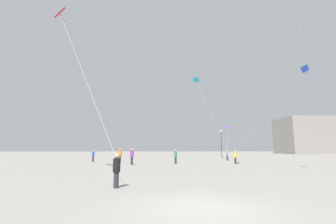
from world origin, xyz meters
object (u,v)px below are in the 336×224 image
(kite_crimson_delta, at_px, (60,14))
(kite_violet_diamond, at_px, (228,128))
(person_in_grey, at_px, (227,154))
(kite_cobalt_delta, at_px, (301,73))
(person_in_yellow, at_px, (235,156))
(lamppost_east, at_px, (221,140))
(person_in_purple, at_px, (132,156))
(building_left_hall, at_px, (306,136))
(person_in_black, at_px, (117,169))
(handbag_beside_flyer, at_px, (238,163))
(person_in_orange, at_px, (120,155))
(person_in_blue, at_px, (93,155))
(kite_cyan_delta, at_px, (197,81))
(person_in_green, at_px, (176,156))

(kite_crimson_delta, relative_size, kite_violet_diamond, 1.32)
(person_in_grey, height_order, kite_cobalt_delta, kite_cobalt_delta)
(person_in_yellow, distance_m, lamppost_east, 16.58)
(person_in_yellow, relative_size, person_in_purple, 0.88)
(person_in_grey, xyz_separation_m, lamppost_east, (1.59, 8.61, 2.66))
(building_left_hall, relative_size, lamppost_east, 3.32)
(person_in_black, relative_size, handbag_beside_flyer, 5.03)
(kite_crimson_delta, distance_m, building_left_hall, 89.22)
(person_in_black, relative_size, kite_violet_diamond, 0.17)
(person_in_purple, xyz_separation_m, person_in_black, (0.93, -16.04, -0.14))
(person_in_purple, bearing_deg, person_in_black, 48.94)
(person_in_orange, bearing_deg, person_in_blue, 115.24)
(kite_cyan_delta, distance_m, building_left_hall, 62.90)
(person_in_grey, bearing_deg, person_in_purple, 99.21)
(person_in_green, xyz_separation_m, kite_cyan_delta, (4.93, 11.35, 13.09))
(kite_cyan_delta, xyz_separation_m, lamppost_east, (5.32, 4.14, -10.45))
(person_in_black, bearing_deg, person_in_green, -61.99)
(kite_crimson_delta, height_order, handbag_beside_flyer, kite_crimson_delta)
(person_in_yellow, height_order, person_in_blue, person_in_blue)
(kite_cobalt_delta, bearing_deg, kite_violet_diamond, 89.37)
(person_in_green, relative_size, kite_cobalt_delta, 0.21)
(person_in_green, bearing_deg, kite_crimson_delta, -164.37)
(person_in_blue, xyz_separation_m, person_in_grey, (20.05, 2.11, 0.03))
(person_in_purple, distance_m, person_in_grey, 16.35)
(person_in_grey, bearing_deg, person_in_blue, 73.44)
(lamppost_east, distance_m, handbag_beside_flyer, 16.57)
(person_in_orange, height_order, kite_cyan_delta, kite_cyan_delta)
(person_in_green, distance_m, kite_violet_diamond, 20.35)
(person_in_yellow, height_order, handbag_beside_flyer, person_in_yellow)
(handbag_beside_flyer, bearing_deg, kite_cobalt_delta, -63.96)
(person_in_black, height_order, building_left_hall, building_left_hall)
(person_in_yellow, relative_size, building_left_hall, 0.09)
(kite_crimson_delta, bearing_deg, kite_cobalt_delta, 6.23)
(person_in_blue, height_order, kite_cyan_delta, kite_cyan_delta)
(person_in_purple, xyz_separation_m, kite_cobalt_delta, (16.80, -6.68, 8.05))
(person_in_blue, relative_size, kite_violet_diamond, 0.18)
(person_in_yellow, relative_size, lamppost_east, 0.30)
(person_in_purple, distance_m, person_in_green, 5.53)
(kite_violet_diamond, height_order, lamppost_east, kite_violet_diamond)
(kite_cyan_delta, bearing_deg, person_in_orange, -146.49)
(kite_cyan_delta, bearing_deg, person_in_green, -113.47)
(kite_cyan_delta, xyz_separation_m, handbag_beside_flyer, (2.77, -11.86, -13.93))
(person_in_black, distance_m, kite_cobalt_delta, 20.17)
(person_in_blue, xyz_separation_m, person_in_black, (7.08, -22.54, -0.03))
(person_in_orange, distance_m, kite_cyan_delta, 19.70)
(kite_crimson_delta, bearing_deg, kite_violet_diamond, 49.87)
(person_in_blue, bearing_deg, person_in_green, -120.59)
(person_in_black, bearing_deg, person_in_yellow, -82.54)
(person_in_black, distance_m, kite_crimson_delta, 15.37)
(person_in_purple, relative_size, lamppost_east, 0.34)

